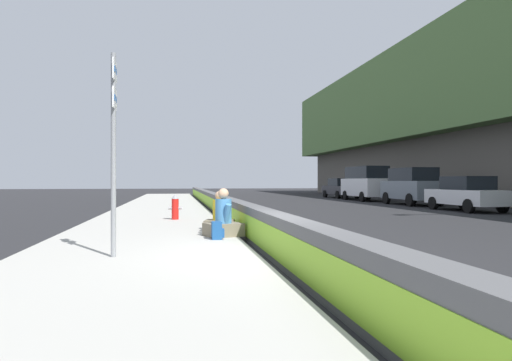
{
  "coord_description": "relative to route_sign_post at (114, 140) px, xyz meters",
  "views": [
    {
      "loc": [
        -8.02,
        1.95,
        1.48
      ],
      "look_at": [
        10.02,
        -1.29,
        1.5
      ],
      "focal_mm": 31.66,
      "sensor_mm": 36.0,
      "label": 1
    }
  ],
  "objects": [
    {
      "name": "seated_person_middle",
      "position": [
        3.85,
        -2.25,
        -1.74
      ],
      "size": [
        0.81,
        0.9,
        1.07
      ],
      "color": "#706651",
      "rests_on": "sidewalk_strip"
    },
    {
      "name": "sidewalk_strip",
      "position": [
        -0.25,
        -0.37,
        -2.14
      ],
      "size": [
        80.0,
        4.4,
        0.14
      ],
      "primitive_type": "cube",
      "color": "#A8A59E",
      "rests_on": "ground_plane"
    },
    {
      "name": "backpack",
      "position": [
        2.1,
        -2.02,
        -1.88
      ],
      "size": [
        0.32,
        0.28,
        0.4
      ],
      "color": "navy",
      "rests_on": "sidewalk_strip"
    },
    {
      "name": "parked_car_midline",
      "position": [
        23.51,
        -15.12,
        -0.86
      ],
      "size": [
        5.11,
        2.12,
        2.56
      ],
      "color": "silver",
      "rests_on": "ground_plane"
    },
    {
      "name": "parked_car_fourth",
      "position": [
        17.23,
        -15.36,
        -1.03
      ],
      "size": [
        4.84,
        2.14,
        2.28
      ],
      "color": "slate",
      "rests_on": "ground_plane"
    },
    {
      "name": "ground_plane",
      "position": [
        -0.25,
        -3.02,
        -2.21
      ],
      "size": [
        160.0,
        160.0,
        0.0
      ],
      "primitive_type": "plane",
      "color": "#232326",
      "rests_on": "ground"
    },
    {
      "name": "fire_hydrant",
      "position": [
        7.65,
        -1.07,
        -1.62
      ],
      "size": [
        0.26,
        0.46,
        0.88
      ],
      "color": "red",
      "rests_on": "sidewalk_strip"
    },
    {
      "name": "route_sign_post",
      "position": [
        0.0,
        0.0,
        0.0
      ],
      "size": [
        0.44,
        0.09,
        3.6
      ],
      "color": "gray",
      "rests_on": "sidewalk_strip"
    },
    {
      "name": "parked_car_third",
      "position": [
        11.67,
        -15.13,
        -1.35
      ],
      "size": [
        4.5,
        1.95,
        1.71
      ],
      "color": "silver",
      "rests_on": "ground_plane"
    },
    {
      "name": "jersey_barrier",
      "position": [
        -0.25,
        -3.01,
        -1.79
      ],
      "size": [
        76.0,
        0.45,
        0.85
      ],
      "color": "#545456",
      "rests_on": "ground_plane"
    },
    {
      "name": "parked_car_far",
      "position": [
        29.04,
        -15.26,
        -1.35
      ],
      "size": [
        4.57,
        2.09,
        1.71
      ],
      "color": "#28282D",
      "rests_on": "ground_plane"
    },
    {
      "name": "seated_person_foreground",
      "position": [
        2.68,
        -2.23,
        -1.71
      ],
      "size": [
        0.93,
        1.01,
        1.16
      ],
      "color": "#706651",
      "rests_on": "sidewalk_strip"
    }
  ]
}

